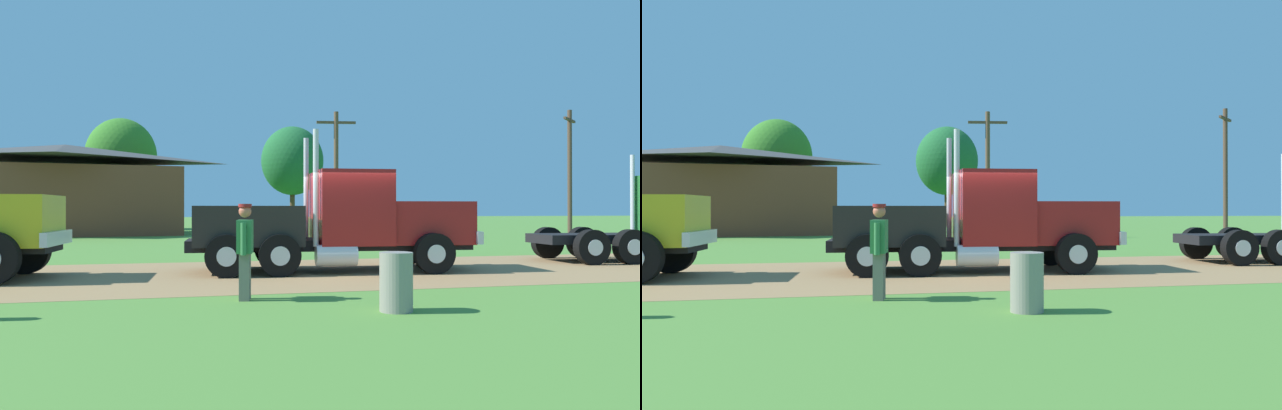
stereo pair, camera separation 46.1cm
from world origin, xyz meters
TOP-DOWN VIEW (x-y plane):
  - ground_plane at (0.00, 0.00)m, footprint 200.00×200.00m
  - dirt_track at (0.00, 0.00)m, footprint 120.00×6.95m
  - truck_foreground_white at (-0.17, 0.27)m, footprint 7.53×3.08m
  - visitor_standing_near at (-2.93, -4.03)m, footprint 0.35×0.66m
  - steel_barrel at (-0.73, -5.73)m, footprint 0.53×0.53m
  - shed_building at (-11.25, 24.11)m, footprint 15.17×9.60m
  - utility_pole_near at (4.25, 16.77)m, footprint 2.20×0.45m
  - utility_pole_far at (18.76, 16.18)m, footprint 1.79×1.50m
  - tree_mid at (-8.85, 33.18)m, footprint 5.43×5.43m
  - tree_right at (5.30, 35.90)m, footprint 5.53×5.53m

SIDE VIEW (x-z plane):
  - ground_plane at x=0.00m, z-range 0.00..0.00m
  - dirt_track at x=0.00m, z-range 0.00..0.01m
  - steel_barrel at x=-0.73m, z-range 0.00..0.93m
  - visitor_standing_near at x=-2.93m, z-range 0.09..1.79m
  - truck_foreground_white at x=-0.17m, z-range -0.55..3.02m
  - shed_building at x=-11.25m, z-range -0.10..5.51m
  - utility_pole_near at x=4.25m, z-range 0.24..7.29m
  - utility_pole_far at x=18.76m, z-range 0.25..7.86m
  - tree_mid at x=-8.85m, z-range 1.36..10.07m
  - tree_right at x=5.30m, z-range 1.40..10.31m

